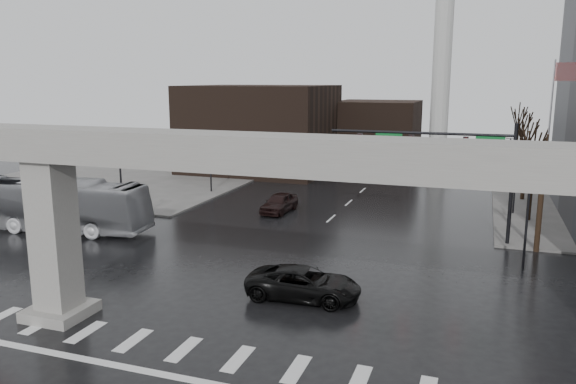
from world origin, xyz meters
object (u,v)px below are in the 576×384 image
city_bus (58,205)px  far_car (279,203)px  pickup_truck (304,283)px  signal_mast_arm (452,155)px

city_bus → far_car: (12.94, 10.61, -1.08)m
pickup_truck → city_bus: 21.41m
far_car → city_bus: bearing=-137.4°
pickup_truck → city_bus: bearing=70.5°
pickup_truck → city_bus: (-20.44, 6.29, 1.08)m
signal_mast_arm → city_bus: size_ratio=0.90×
pickup_truck → city_bus: city_bus is taller
city_bus → signal_mast_arm: bearing=-81.1°
city_bus → far_car: bearing=-56.1°
city_bus → far_car: size_ratio=2.89×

